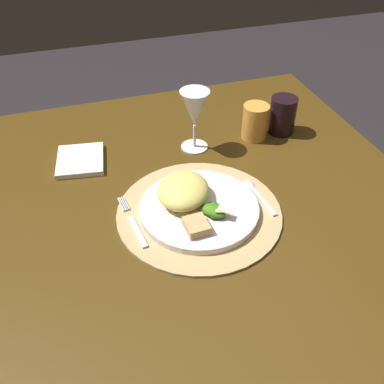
% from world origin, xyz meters
% --- Properties ---
extents(ground_plane, '(6.00, 6.00, 0.00)m').
position_xyz_m(ground_plane, '(0.00, 0.00, 0.00)').
color(ground_plane, black).
extents(dining_table, '(1.14, 1.07, 0.76)m').
position_xyz_m(dining_table, '(0.00, 0.00, 0.65)').
color(dining_table, '#483210').
rests_on(dining_table, ground).
extents(placemat, '(0.35, 0.35, 0.01)m').
position_xyz_m(placemat, '(0.05, -0.03, 0.76)').
color(placemat, tan).
rests_on(placemat, dining_table).
extents(dinner_plate, '(0.25, 0.25, 0.02)m').
position_xyz_m(dinner_plate, '(0.05, -0.03, 0.77)').
color(dinner_plate, silver).
rests_on(dinner_plate, placemat).
extents(pasta_serving, '(0.15, 0.16, 0.05)m').
position_xyz_m(pasta_serving, '(0.03, 0.00, 0.80)').
color(pasta_serving, '#E2D266').
rests_on(pasta_serving, dinner_plate).
extents(salad_greens, '(0.07, 0.07, 0.03)m').
position_xyz_m(salad_greens, '(0.07, -0.06, 0.79)').
color(salad_greens, '#427C19').
rests_on(salad_greens, dinner_plate).
extents(bread_piece, '(0.05, 0.05, 0.02)m').
position_xyz_m(bread_piece, '(0.02, -0.10, 0.79)').
color(bread_piece, tan).
rests_on(bread_piece, dinner_plate).
extents(fork, '(0.03, 0.16, 0.00)m').
position_xyz_m(fork, '(-0.09, -0.03, 0.77)').
color(fork, silver).
rests_on(fork, placemat).
extents(spoon, '(0.03, 0.13, 0.01)m').
position_xyz_m(spoon, '(0.19, -0.01, 0.77)').
color(spoon, silver).
rests_on(spoon, placemat).
extents(napkin, '(0.13, 0.14, 0.01)m').
position_xyz_m(napkin, '(-0.17, 0.23, 0.76)').
color(napkin, white).
rests_on(napkin, dining_table).
extents(wine_glass, '(0.07, 0.07, 0.16)m').
position_xyz_m(wine_glass, '(0.12, 0.21, 0.86)').
color(wine_glass, silver).
rests_on(wine_glass, dining_table).
extents(amber_tumbler, '(0.07, 0.07, 0.09)m').
position_xyz_m(amber_tumbler, '(0.29, 0.21, 0.80)').
color(amber_tumbler, gold).
rests_on(amber_tumbler, dining_table).
extents(dark_tumbler, '(0.07, 0.07, 0.10)m').
position_xyz_m(dark_tumbler, '(0.37, 0.21, 0.81)').
color(dark_tumbler, black).
rests_on(dark_tumbler, dining_table).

